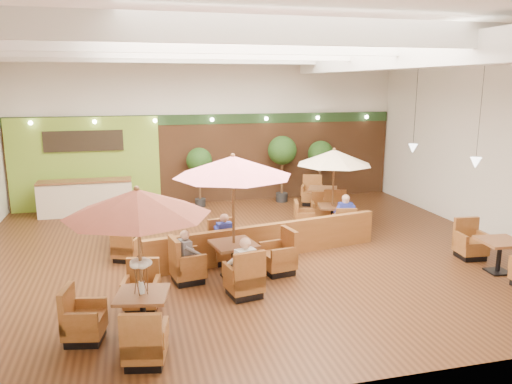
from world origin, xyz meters
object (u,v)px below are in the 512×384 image
object	(u,v)px
table_1	(233,195)
table_3	(126,232)
diner_2	(187,250)
diner_3	(345,211)
topiary_1	(282,153)
topiary_2	(321,156)
service_counter	(86,198)
table_0	(135,231)
diner_1	(225,233)
topiary_0	(199,163)
diner_4	(345,212)
table_2	(332,171)
booth_divider	(268,241)
diner_0	(244,261)
table_4	(499,257)
table_5	(322,200)

from	to	relation	value
table_1	table_3	size ratio (longest dim) A/B	1.17
diner_2	diner_3	xyz separation A→B (m)	(4.74, 2.25, 0.02)
table_1	topiary_1	xyz separation A→B (m)	(3.23, 6.85, -0.10)
diner_2	topiary_2	bearing A→B (deg)	124.91
topiary_2	diner_2	distance (m)	9.01
table_1	topiary_1	world-z (taller)	table_1
service_counter	table_0	size ratio (longest dim) A/B	1.11
table_1	diner_2	distance (m)	1.58
topiary_2	diner_1	size ratio (longest dim) A/B	2.95
topiary_0	table_3	bearing A→B (deg)	-121.07
diner_1	diner_4	size ratio (longest dim) A/B	1.06
service_counter	topiary_1	world-z (taller)	topiary_1
table_2	diner_4	distance (m)	1.38
booth_divider	diner_4	bearing A→B (deg)	13.06
diner_4	topiary_2	bearing A→B (deg)	83.53
table_0	diner_3	distance (m)	7.41
diner_0	booth_divider	bearing A→B (deg)	45.75
table_4	topiary_0	xyz separation A→B (m)	(-5.85, 8.05, 1.19)
topiary_2	diner_0	xyz separation A→B (m)	(-4.73, -7.89, -0.89)
topiary_1	table_0	bearing A→B (deg)	-120.70
diner_4	table_2	bearing A→B (deg)	99.88
service_counter	table_5	xyz separation A→B (m)	(7.80, -1.61, -0.18)
diner_2	diner_0	bearing A→B (deg)	30.05
table_1	diner_2	bearing A→B (deg)	169.65
diner_0	table_3	bearing A→B (deg)	106.01
service_counter	diner_4	bearing A→B (deg)	-30.86
table_1	diner_2	xyz separation A→B (m)	(-1.04, 0.00, -1.18)
table_3	diner_2	world-z (taller)	table_3
table_3	topiary_1	bearing A→B (deg)	59.86
service_counter	table_3	bearing A→B (deg)	-72.19
table_5	topiary_0	xyz separation A→B (m)	(-3.95, 1.81, 1.17)
service_counter	table_3	world-z (taller)	table_3
topiary_0	table_1	bearing A→B (deg)	-91.53
topiary_0	topiary_2	size ratio (longest dim) A/B	0.95
table_2	topiary_0	size ratio (longest dim) A/B	1.18
diner_1	diner_3	xyz separation A→B (m)	(3.69, 1.21, 0.01)
table_4	diner_1	size ratio (longest dim) A/B	3.57
table_5	topiary_2	xyz separation A→B (m)	(0.60, 1.81, 1.26)
booth_divider	diner_2	distance (m)	2.42
topiary_2	diner_4	world-z (taller)	topiary_2
topiary_2	diner_0	world-z (taller)	topiary_2
service_counter	topiary_0	xyz separation A→B (m)	(3.85, 0.20, 0.99)
diner_0	diner_2	bearing A→B (deg)	118.04
table_5	diner_3	distance (m)	2.84
service_counter	booth_divider	world-z (taller)	service_counter
table_1	table_5	bearing A→B (deg)	40.33
topiary_0	table_2	bearing A→B (deg)	-46.98
table_4	topiary_2	distance (m)	8.25
table_2	diner_1	size ratio (longest dim) A/B	3.31
service_counter	topiary_2	distance (m)	8.47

